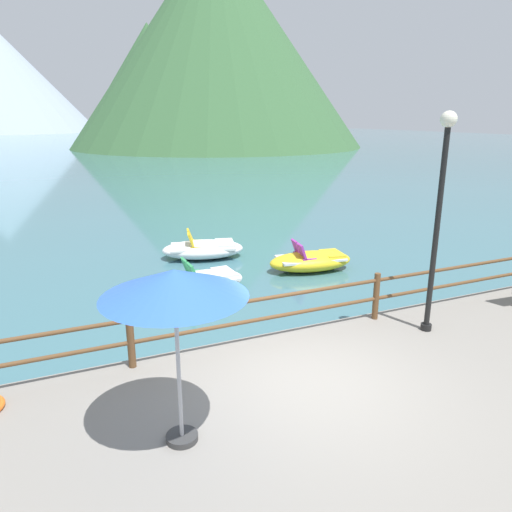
# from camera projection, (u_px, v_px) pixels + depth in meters

# --- Properties ---
(ground_plane) EXTENTS (200.00, 200.00, 0.00)m
(ground_plane) POSITION_uv_depth(u_px,v_px,m) (85.00, 166.00, 42.52)
(ground_plane) COLOR #3D6B75
(promenade_dock) EXTENTS (28.00, 8.00, 0.40)m
(promenade_dock) POSITION_uv_depth(u_px,v_px,m) (406.00, 493.00, 5.38)
(promenade_dock) COLOR gray
(promenade_dock) RESTS_ON ground
(dock_railing) EXTENTS (23.92, 0.12, 0.95)m
(dock_railing) POSITION_uv_depth(u_px,v_px,m) (267.00, 310.00, 8.46)
(dock_railing) COLOR brown
(dock_railing) RESTS_ON promenade_dock
(lamp_post) EXTENTS (0.28, 0.28, 3.98)m
(lamp_post) POSITION_uv_depth(u_px,v_px,m) (439.00, 204.00, 8.36)
(lamp_post) COLOR black
(lamp_post) RESTS_ON promenade_dock
(beach_umbrella) EXTENTS (1.70, 1.70, 2.24)m
(beach_umbrella) POSITION_uv_depth(u_px,v_px,m) (174.00, 286.00, 5.39)
(beach_umbrella) COLOR #B2B2B7
(beach_umbrella) RESTS_ON promenade_dock
(pedal_boat_0) EXTENTS (2.77, 1.91, 0.88)m
(pedal_boat_0) POSITION_uv_depth(u_px,v_px,m) (203.00, 249.00, 14.94)
(pedal_boat_0) COLOR white
(pedal_boat_0) RESTS_ON ground
(pedal_boat_1) EXTENTS (2.15, 1.26, 0.85)m
(pedal_boat_1) POSITION_uv_depth(u_px,v_px,m) (203.00, 281.00, 12.08)
(pedal_boat_1) COLOR white
(pedal_boat_1) RESTS_ON ground
(pedal_boat_3) EXTENTS (2.57, 1.49, 0.88)m
(pedal_boat_3) POSITION_uv_depth(u_px,v_px,m) (311.00, 261.00, 13.71)
(pedal_boat_3) COLOR yellow
(pedal_boat_3) RESTS_ON ground
(cliff_headland) EXTENTS (41.36, 41.36, 28.51)m
(cliff_headland) POSITION_uv_depth(u_px,v_px,m) (205.00, 49.00, 67.20)
(cliff_headland) COLOR #386038
(cliff_headland) RESTS_ON ground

